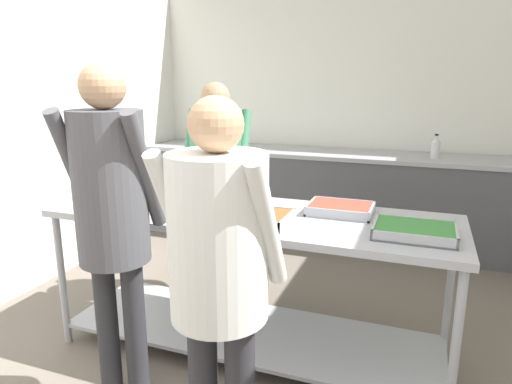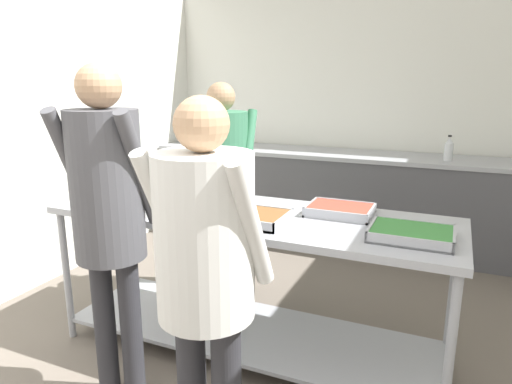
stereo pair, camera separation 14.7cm
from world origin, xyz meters
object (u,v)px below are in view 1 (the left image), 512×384
sauce_pan (133,188)px  serving_tray_roast (414,231)px  guest_serving_right (219,257)px  cook_behind_counter (217,169)px  guest_serving_left (112,204)px  serving_tray_greens (340,209)px  serving_tray_vegetables (255,217)px  water_bottle (436,148)px  plate_stack (219,198)px  broccoli_bowl (147,209)px

sauce_pan → serving_tray_roast: sauce_pan is taller
guest_serving_right → cook_behind_counter: 1.68m
serving_tray_roast → cook_behind_counter: bearing=152.0°
guest_serving_left → sauce_pan: bearing=119.1°
serving_tray_greens → sauce_pan: bearing=-177.7°
sauce_pan → cook_behind_counter: 0.65m
serving_tray_vegetables → water_bottle: 2.43m
serving_tray_greens → plate_stack: bearing=-178.6°
serving_tray_greens → water_bottle: (0.52, 1.92, 0.12)m
serving_tray_vegetables → guest_serving_left: bearing=-136.8°
guest_serving_left → broccoli_bowl: bearing=100.9°
water_bottle → plate_stack: bearing=-123.4°
serving_tray_greens → cook_behind_counter: (-1.02, 0.49, 0.08)m
plate_stack → serving_tray_roast: 1.20m
sauce_pan → broccoli_bowl: size_ratio=2.36×
sauce_pan → plate_stack: size_ratio=1.67×
sauce_pan → broccoli_bowl: 0.51m
guest_serving_right → cook_behind_counter: bearing=115.5°
serving_tray_vegetables → water_bottle: (0.92, 2.24, 0.12)m
sauce_pan → guest_serving_right: 1.45m
serving_tray_roast → broccoli_bowl: bearing=-173.6°
serving_tray_greens → water_bottle: water_bottle is taller
plate_stack → serving_tray_greens: 0.76m
broccoli_bowl → water_bottle: (1.54, 2.35, 0.11)m
sauce_pan → broccoli_bowl: broccoli_bowl is taller
broccoli_bowl → serving_tray_greens: bearing=22.9°
broccoli_bowl → guest_serving_right: (0.73, -0.60, 0.04)m
broccoli_bowl → guest_serving_right: guest_serving_right is taller
serving_tray_greens → broccoli_bowl: bearing=-157.1°
plate_stack → cook_behind_counter: (-0.26, 0.51, 0.08)m
serving_tray_vegetables → guest_serving_left: (-0.54, -0.50, 0.15)m
guest_serving_right → water_bottle: (0.81, 2.95, 0.07)m
broccoli_bowl → cook_behind_counter: (0.00, 0.92, 0.07)m
guest_serving_right → sauce_pan: bearing=138.0°
guest_serving_left → cook_behind_counter: guest_serving_left is taller
plate_stack → guest_serving_left: bearing=-102.8°
broccoli_bowl → cook_behind_counter: cook_behind_counter is taller
serving_tray_roast → guest_serving_left: (-1.35, -0.56, 0.15)m
cook_behind_counter → sauce_pan: bearing=-123.0°
plate_stack → serving_tray_roast: (1.17, -0.25, 0.00)m
plate_stack → guest_serving_right: bearing=-65.2°
broccoli_bowl → serving_tray_vegetables: size_ratio=0.50×
serving_tray_vegetables → broccoli_bowl: bearing=-170.0°
cook_behind_counter → guest_serving_right: bearing=-64.5°
guest_serving_left → guest_serving_right: guest_serving_left is taller
sauce_pan → serving_tray_roast: bearing=-6.8°
serving_tray_vegetables → serving_tray_greens: same height
plate_stack → cook_behind_counter: size_ratio=0.16×
cook_behind_counter → water_bottle: 2.10m
sauce_pan → serving_tray_greens: (1.37, 0.06, -0.02)m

